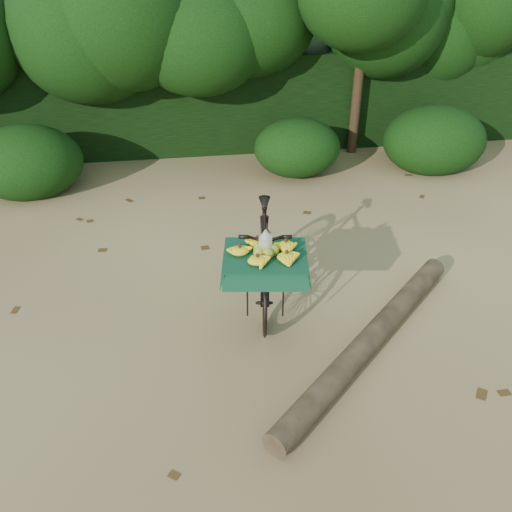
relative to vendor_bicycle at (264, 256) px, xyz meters
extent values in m
plane|color=tan|center=(-0.35, -0.73, -0.61)|extent=(80.00, 80.00, 0.00)
imported|color=black|center=(0.00, 0.02, -0.02)|extent=(0.84, 2.02, 1.18)
cube|color=black|center=(-0.09, -0.57, 0.36)|extent=(0.50, 0.58, 0.03)
cube|color=#124526|center=(-0.09, -0.57, 0.38)|extent=(0.94, 0.82, 0.01)
ellipsoid|color=olive|center=(0.00, -0.58, 0.44)|extent=(0.11, 0.09, 0.12)
ellipsoid|color=olive|center=(-0.05, -0.51, 0.44)|extent=(0.11, 0.09, 0.12)
ellipsoid|color=olive|center=(-0.15, -0.52, 0.44)|extent=(0.11, 0.09, 0.12)
ellipsoid|color=olive|center=(-0.16, -0.60, 0.44)|extent=(0.11, 0.09, 0.12)
ellipsoid|color=olive|center=(-0.07, -0.64, 0.44)|extent=(0.11, 0.09, 0.12)
cylinder|color=#EAE5C6|center=(-0.08, -0.56, 0.49)|extent=(0.14, 0.14, 0.18)
cylinder|color=brown|center=(0.97, -1.02, -0.48)|extent=(2.66, 2.57, 0.25)
cube|color=black|center=(-0.35, 5.57, 0.29)|extent=(26.00, 1.80, 1.80)
camera|label=1|loc=(-0.86, -5.15, 3.28)|focal=38.00mm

